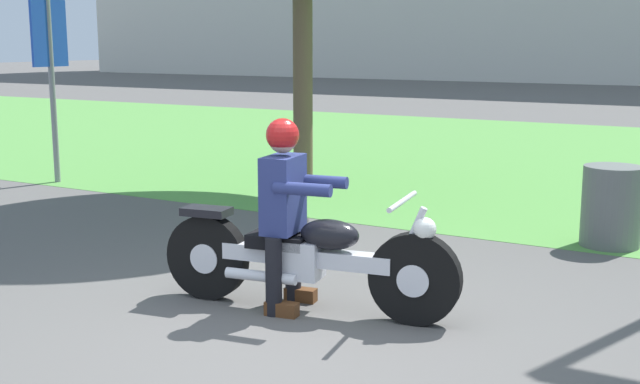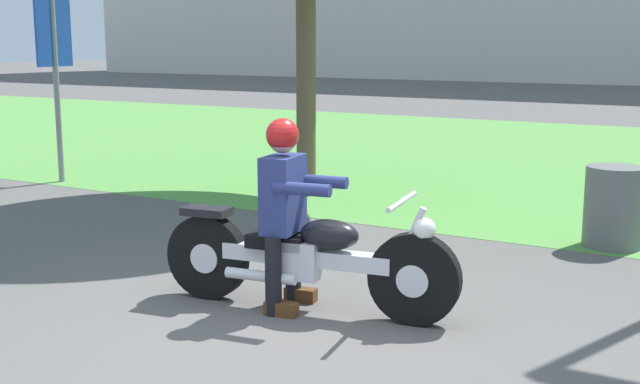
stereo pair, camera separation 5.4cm
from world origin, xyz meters
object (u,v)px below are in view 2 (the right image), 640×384
object	(u,v)px
motorcycle_lead	(307,258)
sign_banner	(55,57)
rider_lead	(285,199)
trash_can	(614,207)

from	to	relation	value
motorcycle_lead	sign_banner	bearing A→B (deg)	144.00
rider_lead	trash_can	bearing A→B (deg)	52.01
motorcycle_lead	rider_lead	world-z (taller)	rider_lead
rider_lead	sign_banner	distance (m)	6.49
rider_lead	sign_banner	world-z (taller)	sign_banner
trash_can	motorcycle_lead	bearing A→B (deg)	-116.91
motorcycle_lead	rider_lead	distance (m)	0.46
motorcycle_lead	rider_lead	size ratio (longest dim) A/B	1.61
rider_lead	sign_banner	bearing A→B (deg)	143.13
motorcycle_lead	sign_banner	distance (m)	6.69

